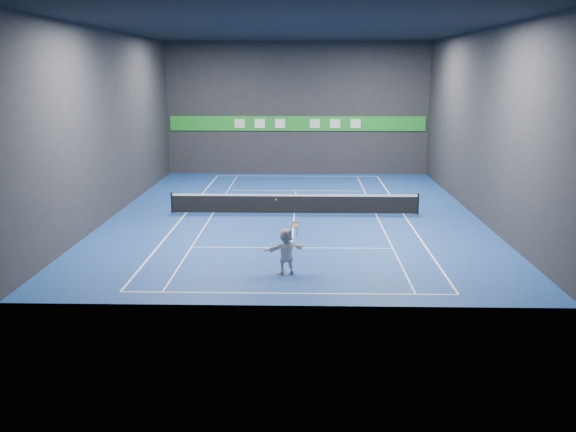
{
  "coord_description": "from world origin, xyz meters",
  "views": [
    {
      "loc": [
        0.49,
        -31.58,
        7.04
      ],
      "look_at": [
        -0.14,
        -7.15,
        1.5
      ],
      "focal_mm": 40.0,
      "sensor_mm": 36.0,
      "label": 1
    }
  ],
  "objects_px": {
    "player": "(286,251)",
    "tennis_net": "(294,203)",
    "tennis_ball": "(276,200)",
    "tennis_racket": "(295,226)"
  },
  "relations": [
    {
      "from": "tennis_racket",
      "to": "tennis_net",
      "type": "bearing_deg",
      "value": 91.14
    },
    {
      "from": "player",
      "to": "tennis_racket",
      "type": "bearing_deg",
      "value": 165.84
    },
    {
      "from": "tennis_ball",
      "to": "tennis_net",
      "type": "height_order",
      "value": "tennis_ball"
    },
    {
      "from": "player",
      "to": "tennis_net",
      "type": "bearing_deg",
      "value": -113.21
    },
    {
      "from": "tennis_net",
      "to": "tennis_racket",
      "type": "bearing_deg",
      "value": -88.86
    },
    {
      "from": "player",
      "to": "tennis_net",
      "type": "relative_size",
      "value": 0.13
    },
    {
      "from": "tennis_net",
      "to": "tennis_racket",
      "type": "distance_m",
      "value": 9.83
    },
    {
      "from": "player",
      "to": "tennis_net",
      "type": "height_order",
      "value": "player"
    },
    {
      "from": "tennis_ball",
      "to": "tennis_racket",
      "type": "height_order",
      "value": "tennis_ball"
    },
    {
      "from": "tennis_ball",
      "to": "tennis_net",
      "type": "bearing_deg",
      "value": 87.11
    }
  ]
}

